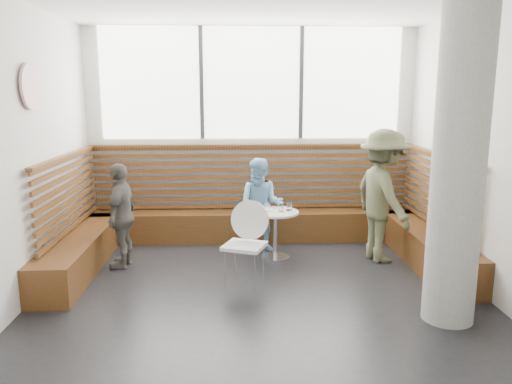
{
  "coord_description": "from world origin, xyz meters",
  "views": [
    {
      "loc": [
        -0.28,
        -5.18,
        2.23
      ],
      "look_at": [
        0.0,
        1.0,
        1.0
      ],
      "focal_mm": 35.0,
      "sensor_mm": 36.0,
      "label": 1
    }
  ],
  "objects_px": {
    "cafe_table": "(275,225)",
    "child_back": "(261,205)",
    "concrete_column": "(459,161)",
    "adult_man": "(383,196)",
    "cafe_chair": "(244,236)",
    "child_left": "(122,215)"
  },
  "relations": [
    {
      "from": "cafe_table",
      "to": "child_back",
      "type": "relative_size",
      "value": 0.49
    },
    {
      "from": "concrete_column",
      "to": "adult_man",
      "type": "bearing_deg",
      "value": 94.75
    },
    {
      "from": "concrete_column",
      "to": "cafe_chair",
      "type": "height_order",
      "value": "concrete_column"
    },
    {
      "from": "cafe_table",
      "to": "concrete_column",
      "type": "bearing_deg",
      "value": -51.5
    },
    {
      "from": "child_left",
      "to": "cafe_table",
      "type": "bearing_deg",
      "value": 103.39
    },
    {
      "from": "adult_man",
      "to": "child_left",
      "type": "height_order",
      "value": "adult_man"
    },
    {
      "from": "cafe_table",
      "to": "cafe_chair",
      "type": "relative_size",
      "value": 0.67
    },
    {
      "from": "concrete_column",
      "to": "child_left",
      "type": "xyz_separation_m",
      "value": [
        -3.58,
        1.73,
        -0.92
      ]
    },
    {
      "from": "cafe_chair",
      "to": "adult_man",
      "type": "height_order",
      "value": "adult_man"
    },
    {
      "from": "concrete_column",
      "to": "cafe_chair",
      "type": "distance_m",
      "value": 2.5
    },
    {
      "from": "cafe_table",
      "to": "child_back",
      "type": "distance_m",
      "value": 0.42
    },
    {
      "from": "adult_man",
      "to": "child_left",
      "type": "relative_size",
      "value": 1.3
    },
    {
      "from": "concrete_column",
      "to": "child_back",
      "type": "height_order",
      "value": "concrete_column"
    },
    {
      "from": "concrete_column",
      "to": "adult_man",
      "type": "relative_size",
      "value": 1.8
    },
    {
      "from": "adult_man",
      "to": "child_back",
      "type": "relative_size",
      "value": 1.33
    },
    {
      "from": "concrete_column",
      "to": "adult_man",
      "type": "xyz_separation_m",
      "value": [
        -0.15,
        1.82,
        -0.71
      ]
    },
    {
      "from": "cafe_table",
      "to": "child_left",
      "type": "relative_size",
      "value": 0.48
    },
    {
      "from": "cafe_chair",
      "to": "child_back",
      "type": "distance_m",
      "value": 1.26
    },
    {
      "from": "cafe_table",
      "to": "adult_man",
      "type": "xyz_separation_m",
      "value": [
        1.42,
        -0.15,
        0.42
      ]
    },
    {
      "from": "cafe_table",
      "to": "child_left",
      "type": "bearing_deg",
      "value": -173.08
    },
    {
      "from": "concrete_column",
      "to": "child_back",
      "type": "xyz_separation_m",
      "value": [
        -1.75,
        2.3,
        -0.93
      ]
    },
    {
      "from": "cafe_table",
      "to": "adult_man",
      "type": "relative_size",
      "value": 0.37
    }
  ]
}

